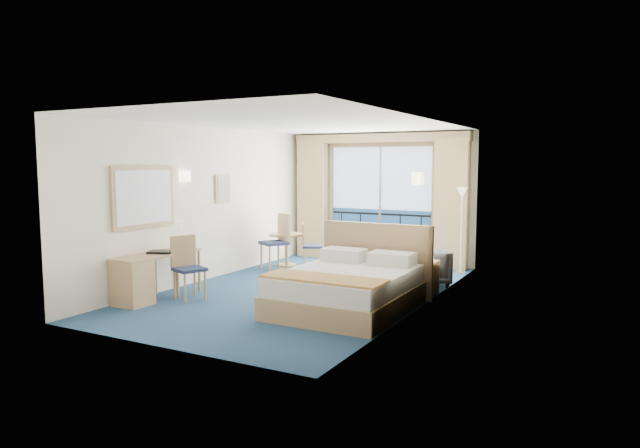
{
  "coord_description": "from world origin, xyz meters",
  "views": [
    {
      "loc": [
        4.54,
        -7.9,
        2.07
      ],
      "look_at": [
        0.18,
        0.2,
        1.08
      ],
      "focal_mm": 32.0,
      "sensor_mm": 36.0,
      "label": 1
    }
  ],
  "objects_px": {
    "desk": "(138,278)",
    "table_chair_a": "(308,243)",
    "table_chair_b": "(278,238)",
    "nightstand": "(424,277)",
    "desk_chair": "(187,263)",
    "armchair": "(427,267)",
    "round_table": "(287,241)",
    "bed": "(349,287)",
    "floor_lamp": "(462,208)"
  },
  "relations": [
    {
      "from": "armchair",
      "to": "table_chair_a",
      "type": "distance_m",
      "value": 2.63
    },
    {
      "from": "round_table",
      "to": "nightstand",
      "type": "bearing_deg",
      "value": -19.0
    },
    {
      "from": "armchair",
      "to": "desk",
      "type": "xyz_separation_m",
      "value": [
        -3.36,
        -3.25,
        0.08
      ]
    },
    {
      "from": "desk",
      "to": "table_chair_a",
      "type": "height_order",
      "value": "table_chair_a"
    },
    {
      "from": "round_table",
      "to": "desk_chair",
      "type": "bearing_deg",
      "value": -87.54
    },
    {
      "from": "bed",
      "to": "armchair",
      "type": "bearing_deg",
      "value": 77.19
    },
    {
      "from": "desk",
      "to": "table_chair_a",
      "type": "distance_m",
      "value": 3.81
    },
    {
      "from": "round_table",
      "to": "table_chair_a",
      "type": "height_order",
      "value": "table_chair_a"
    },
    {
      "from": "nightstand",
      "to": "desk_chair",
      "type": "xyz_separation_m",
      "value": [
        -3.1,
        -2.01,
        0.28
      ]
    },
    {
      "from": "table_chair_b",
      "to": "bed",
      "type": "bearing_deg",
      "value": -9.65
    },
    {
      "from": "armchair",
      "to": "round_table",
      "type": "xyz_separation_m",
      "value": [
        -3.09,
        0.47,
        0.18
      ]
    },
    {
      "from": "nightstand",
      "to": "desk",
      "type": "distance_m",
      "value": 4.38
    },
    {
      "from": "round_table",
      "to": "bed",
      "type": "bearing_deg",
      "value": -44.54
    },
    {
      "from": "desk_chair",
      "to": "table_chair_a",
      "type": "height_order",
      "value": "desk_chair"
    },
    {
      "from": "bed",
      "to": "floor_lamp",
      "type": "xyz_separation_m",
      "value": [
        0.7,
        3.43,
        0.91
      ]
    },
    {
      "from": "desk",
      "to": "bed",
      "type": "bearing_deg",
      "value": 21.8
    },
    {
      "from": "nightstand",
      "to": "armchair",
      "type": "bearing_deg",
      "value": 102.98
    },
    {
      "from": "table_chair_a",
      "to": "table_chair_b",
      "type": "bearing_deg",
      "value": 99.61
    },
    {
      "from": "nightstand",
      "to": "table_chair_a",
      "type": "xyz_separation_m",
      "value": [
        -2.73,
        1.12,
        0.24
      ]
    },
    {
      "from": "armchair",
      "to": "table_chair_b",
      "type": "height_order",
      "value": "table_chair_b"
    },
    {
      "from": "desk",
      "to": "table_chair_b",
      "type": "distance_m",
      "value": 3.36
    },
    {
      "from": "floor_lamp",
      "to": "desk_chair",
      "type": "relative_size",
      "value": 1.68
    },
    {
      "from": "nightstand",
      "to": "floor_lamp",
      "type": "bearing_deg",
      "value": 87.81
    },
    {
      "from": "nightstand",
      "to": "table_chair_b",
      "type": "distance_m",
      "value": 3.29
    },
    {
      "from": "table_chair_b",
      "to": "desk",
      "type": "bearing_deg",
      "value": -64.69
    },
    {
      "from": "armchair",
      "to": "table_chair_a",
      "type": "height_order",
      "value": "table_chair_a"
    },
    {
      "from": "bed",
      "to": "desk_chair",
      "type": "distance_m",
      "value": 2.55
    },
    {
      "from": "table_chair_a",
      "to": "desk_chair",
      "type": "bearing_deg",
      "value": 142.84
    },
    {
      "from": "table_chair_b",
      "to": "round_table",
      "type": "bearing_deg",
      "value": 128.14
    },
    {
      "from": "armchair",
      "to": "floor_lamp",
      "type": "bearing_deg",
      "value": -134.85
    },
    {
      "from": "bed",
      "to": "table_chair_a",
      "type": "relative_size",
      "value": 2.42
    },
    {
      "from": "nightstand",
      "to": "table_chair_b",
      "type": "relative_size",
      "value": 0.49
    },
    {
      "from": "table_chair_b",
      "to": "floor_lamp",
      "type": "bearing_deg",
      "value": 51.7
    },
    {
      "from": "desk",
      "to": "floor_lamp",
      "type": "bearing_deg",
      "value": 51.95
    },
    {
      "from": "round_table",
      "to": "table_chair_a",
      "type": "distance_m",
      "value": 0.5
    },
    {
      "from": "nightstand",
      "to": "bed",
      "type": "bearing_deg",
      "value": -113.33
    },
    {
      "from": "desk",
      "to": "table_chair_a",
      "type": "relative_size",
      "value": 1.66
    },
    {
      "from": "nightstand",
      "to": "table_chair_b",
      "type": "xyz_separation_m",
      "value": [
        -3.19,
        0.73,
        0.34
      ]
    },
    {
      "from": "armchair",
      "to": "table_chair_b",
      "type": "distance_m",
      "value": 3.05
    },
    {
      "from": "desk",
      "to": "nightstand",
      "type": "bearing_deg",
      "value": 36.59
    },
    {
      "from": "table_chair_a",
      "to": "floor_lamp",
      "type": "bearing_deg",
      "value": -103.36
    },
    {
      "from": "armchair",
      "to": "table_chair_b",
      "type": "xyz_separation_m",
      "value": [
        -3.04,
        0.09,
        0.3
      ]
    },
    {
      "from": "bed",
      "to": "desk",
      "type": "relative_size",
      "value": 1.45
    },
    {
      "from": "bed",
      "to": "round_table",
      "type": "xyz_separation_m",
      "value": [
        -2.61,
        2.57,
        0.17
      ]
    },
    {
      "from": "bed",
      "to": "armchair",
      "type": "relative_size",
      "value": 3.18
    },
    {
      "from": "nightstand",
      "to": "table_chair_b",
      "type": "height_order",
      "value": "table_chair_b"
    },
    {
      "from": "nightstand",
      "to": "floor_lamp",
      "type": "distance_m",
      "value": 2.2
    },
    {
      "from": "desk_chair",
      "to": "table_chair_b",
      "type": "relative_size",
      "value": 0.89
    },
    {
      "from": "bed",
      "to": "nightstand",
      "type": "bearing_deg",
      "value": 66.67
    },
    {
      "from": "armchair",
      "to": "desk",
      "type": "bearing_deg",
      "value": 8.82
    }
  ]
}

